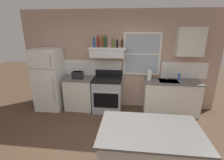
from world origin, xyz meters
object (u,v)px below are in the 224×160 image
object	(u,v)px
bottle_blue_liqueur	(94,43)
bottle_dark_green_wine	(105,42)
refrigerator	(49,79)
paper_towel_roll	(149,75)
bottle_red_label_wine	(98,42)
stove_range	(108,94)
bottle_olive_oil_square	(114,43)
bottle_balsamic_dark	(117,44)
dish_soap_bottle	(179,77)
bottle_brown_stout	(122,44)
bottle_rose_pink	(109,42)
toaster	(78,75)
bottle_amber_wine	(102,42)
kitchen_island	(148,156)

from	to	relation	value
bottle_blue_liqueur	bottle_dark_green_wine	size ratio (longest dim) A/B	0.92
refrigerator	paper_towel_roll	size ratio (longest dim) A/B	6.31
bottle_red_label_wine	bottle_dark_green_wine	world-z (taller)	bottle_red_label_wine
stove_range	bottle_olive_oil_square	bearing A→B (deg)	16.23
bottle_balsamic_dark	paper_towel_roll	bearing A→B (deg)	-1.05
refrigerator	paper_towel_roll	distance (m)	2.76
bottle_red_label_wine	dish_soap_bottle	bearing A→B (deg)	1.09
stove_range	bottle_brown_stout	distance (m)	1.43
bottle_olive_oil_square	paper_towel_roll	world-z (taller)	bottle_olive_oil_square
stove_range	dish_soap_bottle	world-z (taller)	same
bottle_brown_stout	bottle_blue_liqueur	bearing A→B (deg)	-175.94
bottle_rose_pink	bottle_balsamic_dark	xyz separation A→B (m)	(0.20, -0.05, -0.03)
bottle_blue_liqueur	dish_soap_bottle	xyz separation A→B (m)	(2.23, 0.07, -0.86)
toaster	stove_range	world-z (taller)	toaster
bottle_dark_green_wine	paper_towel_roll	xyz separation A→B (m)	(1.16, -0.04, -0.83)
bottle_olive_oil_square	toaster	bearing A→B (deg)	-175.00
bottle_amber_wine	kitchen_island	distance (m)	2.92
bottle_blue_liqueur	dish_soap_bottle	distance (m)	2.39
bottle_red_label_wine	bottle_amber_wine	bearing A→B (deg)	6.14
bottle_red_label_wine	bottle_dark_green_wine	size ratio (longest dim) A/B	1.04
toaster	bottle_brown_stout	bearing A→B (deg)	7.64
refrigerator	stove_range	distance (m)	1.69
bottle_blue_liqueur	bottle_red_label_wine	world-z (taller)	bottle_red_label_wine
bottle_dark_green_wine	bottle_brown_stout	size ratio (longest dim) A/B	1.37
stove_range	bottle_dark_green_wine	distance (m)	1.41
bottle_brown_stout	paper_towel_roll	xyz separation A→B (m)	(0.74, -0.08, -0.79)
stove_range	bottle_olive_oil_square	distance (m)	1.41
bottle_blue_liqueur	bottle_red_label_wine	distance (m)	0.10
refrigerator	bottle_dark_green_wine	distance (m)	1.90
stove_range	bottle_blue_liqueur	xyz separation A→B (m)	(-0.35, 0.07, 1.40)
toaster	dish_soap_bottle	size ratio (longest dim) A/B	1.65
bottle_red_label_wine	bottle_rose_pink	size ratio (longest dim) A/B	1.09
bottle_balsamic_dark	bottle_olive_oil_square	bearing A→B (deg)	-175.56
bottle_balsamic_dark	paper_towel_roll	world-z (taller)	bottle_balsamic_dark
toaster	bottle_olive_oil_square	size ratio (longest dim) A/B	1.07
toaster	bottle_dark_green_wine	size ratio (longest dim) A/B	0.98
bottle_blue_liqueur	toaster	bearing A→B (deg)	-166.88
refrigerator	bottle_blue_liqueur	xyz separation A→B (m)	(1.30, 0.09, 1.01)
paper_towel_roll	bottle_olive_oil_square	bearing A→B (deg)	179.48
refrigerator	dish_soap_bottle	xyz separation A→B (m)	(3.53, 0.16, 0.15)
refrigerator	bottle_balsamic_dark	xyz separation A→B (m)	(1.90, 0.08, 0.99)
bottle_red_label_wine	bottle_brown_stout	distance (m)	0.62
bottle_olive_oil_square	dish_soap_bottle	size ratio (longest dim) A/B	1.54
bottle_red_label_wine	bottle_brown_stout	world-z (taller)	bottle_red_label_wine
stove_range	kitchen_island	world-z (taller)	stove_range
bottle_olive_oil_square	paper_towel_roll	xyz separation A→B (m)	(0.95, -0.01, -0.82)
bottle_red_label_wine	bottle_olive_oil_square	size ratio (longest dim) A/B	1.14
bottle_brown_stout	toaster	bearing A→B (deg)	-172.36
bottle_balsamic_dark	bottle_brown_stout	world-z (taller)	bottle_balsamic_dark
bottle_brown_stout	paper_towel_roll	world-z (taller)	bottle_brown_stout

